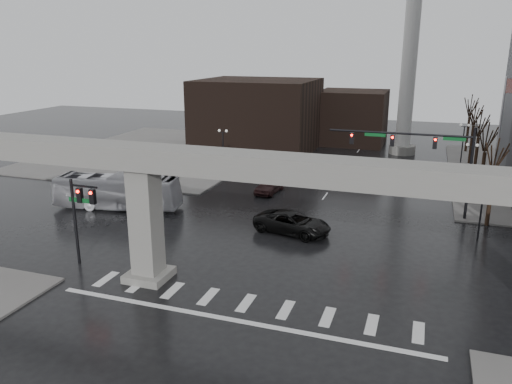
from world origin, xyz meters
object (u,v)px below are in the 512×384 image
Objects in this scene: city_bus at (117,191)px; far_car at (270,185)px; pickup_truck at (292,223)px; signal_mast_arm at (424,151)px.

city_bus is 15.07m from far_car.
city_bus reaches higher than pickup_truck.
far_car is (11.65, 9.52, -0.82)m from city_bus.
city_bus reaches higher than far_car.
signal_mast_arm is at bearing -86.27° from city_bus.
signal_mast_arm reaches higher than far_car.
pickup_truck reaches higher than far_car.
city_bus is (-26.29, -6.90, -4.22)m from signal_mast_arm.
signal_mast_arm reaches higher than pickup_truck.
signal_mast_arm is 2.60× the size of far_car.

